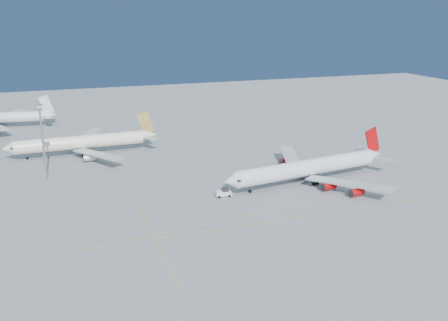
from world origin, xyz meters
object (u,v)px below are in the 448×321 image
(airliner_etihad, at_px, (84,142))
(light_mast, at_px, (42,136))
(airliner_virgin, at_px, (310,168))
(pushback_tug, at_px, (224,193))

(airliner_etihad, bearing_deg, light_mast, -119.56)
(airliner_virgin, bearing_deg, light_mast, 150.39)
(airliner_virgin, height_order, light_mast, light_mast)
(airliner_virgin, distance_m, airliner_etihad, 89.65)
(airliner_etihad, distance_m, light_mast, 32.83)
(light_mast, bearing_deg, airliner_virgin, -21.42)
(airliner_virgin, distance_m, light_mast, 88.30)
(light_mast, bearing_deg, airliner_etihad, 61.95)
(pushback_tug, bearing_deg, airliner_etihad, 124.27)
(airliner_virgin, xyz_separation_m, pushback_tug, (-31.40, -3.47, -3.52))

